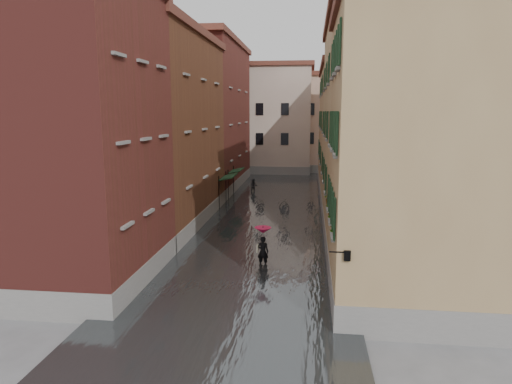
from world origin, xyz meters
The scene contains 16 objects.
ground centered at (0.00, 0.00, 0.00)m, with size 120.00×120.00×0.00m, color slate.
floodwater centered at (0.00, 13.00, 0.10)m, with size 10.00×60.00×0.20m, color #3F4345.
building_left_near centered at (-7.00, -2.00, 6.50)m, with size 6.00×8.00×13.00m, color maroon.
building_left_mid centered at (-7.00, 9.00, 6.25)m, with size 6.00×14.00×12.50m, color brown.
building_left_far centered at (-7.00, 24.00, 7.00)m, with size 6.00×16.00×14.00m, color maroon.
building_right_near centered at (7.00, -2.00, 5.75)m, with size 6.00×8.00×11.50m, color #98794E.
building_right_mid centered at (7.00, 9.00, 6.50)m, with size 6.00×14.00×13.00m, color tan.
building_right_far centered at (7.00, 24.00, 5.75)m, with size 6.00×16.00×11.50m, color #98794E.
building_end_cream centered at (-3.00, 38.00, 6.50)m, with size 12.00×9.00×13.00m, color beige.
building_end_pink centered at (6.00, 40.00, 6.00)m, with size 10.00×9.00×12.00m, color tan.
awning_near centered at (-3.49, 14.97, 2.47)m, with size 1.09×3.01×2.80m.
awning_far centered at (-3.49, 18.88, 2.46)m, with size 1.09×2.87×2.80m.
wall_lantern centered at (4.33, -6.00, 3.01)m, with size 0.71×0.22×0.35m.
window_planters centered at (4.12, -0.69, 3.51)m, with size 0.59×7.85×0.84m.
pedestrian_main centered at (0.79, 0.98, 1.21)m, with size 0.87×0.87×2.06m.
pedestrian_far centered at (-2.24, 21.60, 0.71)m, with size 0.69×0.54×1.42m, color black.
Camera 1 is at (3.05, -20.87, 7.74)m, focal length 32.00 mm.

